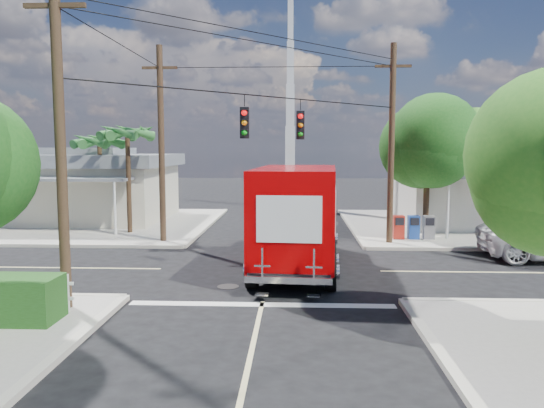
{
  "coord_description": "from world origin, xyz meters",
  "views": [
    {
      "loc": [
        0.95,
        -18.83,
        4.38
      ],
      "look_at": [
        0.0,
        2.0,
        2.2
      ],
      "focal_mm": 35.0,
      "sensor_mm": 36.0,
      "label": 1
    }
  ],
  "objects": [
    {
      "name": "building_ne",
      "position": [
        12.5,
        11.97,
        2.32
      ],
      "size": [
        11.8,
        10.2,
        4.5
      ],
      "color": "silver",
      "rests_on": "sidewalk_ne"
    },
    {
      "name": "sidewalk_ne",
      "position": [
        10.88,
        10.88,
        0.07
      ],
      "size": [
        14.12,
        14.12,
        0.14
      ],
      "color": "#A39E93",
      "rests_on": "ground"
    },
    {
      "name": "radio_tower",
      "position": [
        0.5,
        20.0,
        5.64
      ],
      "size": [
        0.8,
        0.8,
        17.0
      ],
      "color": "silver",
      "rests_on": "ground"
    },
    {
      "name": "utility_poles",
      "position": [
        -1.58,
        1.6,
        4.67
      ],
      "size": [
        12.0,
        10.68,
        9.0
      ],
      "color": "#473321",
      "rests_on": "ground"
    },
    {
      "name": "ground",
      "position": [
        0.0,
        0.0,
        0.0
      ],
      "size": [
        120.0,
        120.0,
        0.0
      ],
      "primitive_type": "plane",
      "color": "black",
      "rests_on": "ground"
    },
    {
      "name": "sidewalk_nw",
      "position": [
        -10.88,
        10.88,
        0.07
      ],
      "size": [
        14.12,
        14.12,
        0.14
      ],
      "color": "#A39E93",
      "rests_on": "ground"
    },
    {
      "name": "delivery_truck",
      "position": [
        1.01,
        0.29,
        1.89
      ],
      "size": [
        3.28,
        8.77,
        3.73
      ],
      "color": "black",
      "rests_on": "ground"
    },
    {
      "name": "palm_nw_back",
      "position": [
        -9.5,
        9.0,
        4.67
      ],
      "size": [
        3.01,
        3.08,
        5.19
      ],
      "color": "#422D1C",
      "rests_on": "sidewalk_nw"
    },
    {
      "name": "building_nw",
      "position": [
        -12.0,
        12.46,
        2.22
      ],
      "size": [
        10.8,
        10.2,
        4.3
      ],
      "color": "beige",
      "rests_on": "sidewalk_nw"
    },
    {
      "name": "palm_nw_front",
      "position": [
        -7.5,
        7.5,
        5.04
      ],
      "size": [
        3.01,
        3.08,
        5.59
      ],
      "color": "#422D1C",
      "rests_on": "sidewalk_nw"
    },
    {
      "name": "road_markings",
      "position": [
        0.0,
        -1.47,
        0.01
      ],
      "size": [
        32.0,
        32.0,
        0.01
      ],
      "color": "beige",
      "rests_on": "ground"
    },
    {
      "name": "tree_ne_back",
      "position": [
        9.81,
        8.96,
        4.19
      ],
      "size": [
        3.77,
        3.66,
        5.82
      ],
      "color": "#422D1C",
      "rests_on": "sidewalk_ne"
    },
    {
      "name": "tree_ne_front",
      "position": [
        7.21,
        6.76,
        4.77
      ],
      "size": [
        4.21,
        4.14,
        6.66
      ],
      "color": "#422D1C",
      "rests_on": "sidewalk_ne"
    },
    {
      "name": "vending_boxes",
      "position": [
        6.5,
        6.2,
        0.69
      ],
      "size": [
        1.9,
        0.5,
        1.1
      ],
      "color": "#A62116",
      "rests_on": "sidewalk_ne"
    }
  ]
}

